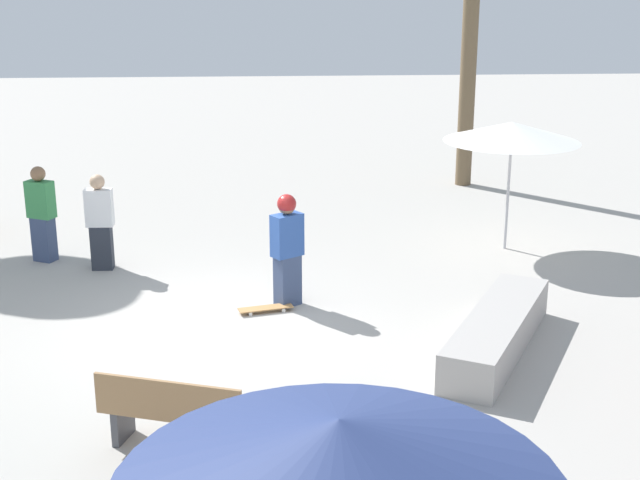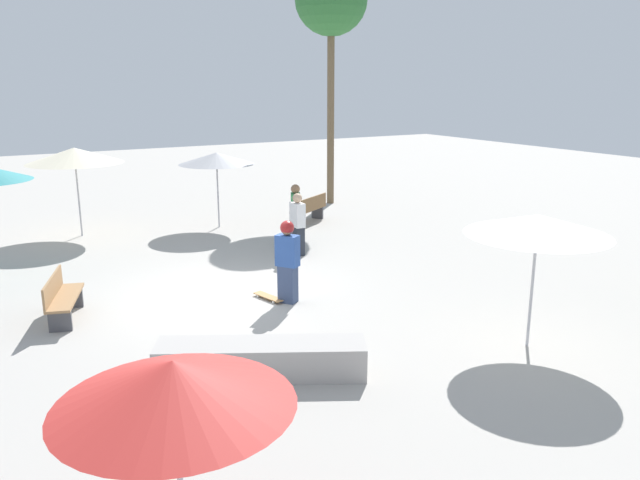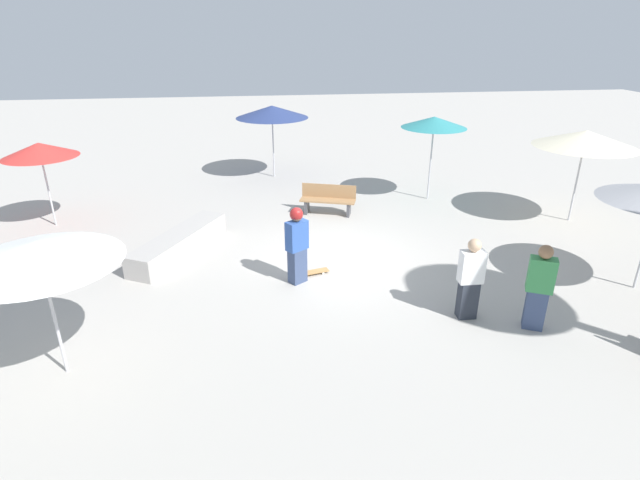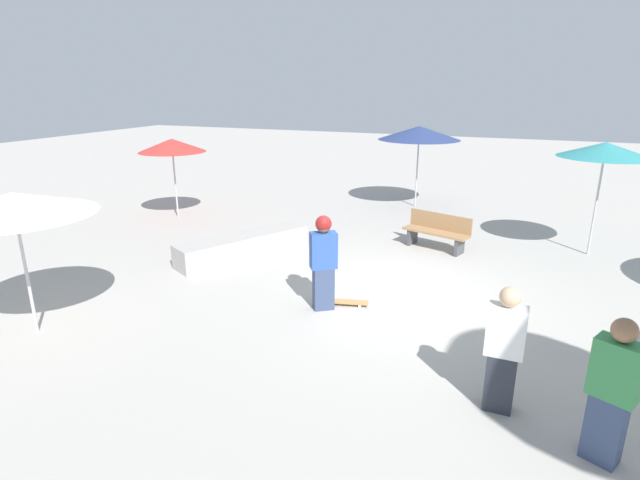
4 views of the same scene
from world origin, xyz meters
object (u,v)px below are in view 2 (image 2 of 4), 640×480
(bench_near, at_px, (310,209))
(bystander_watching, at_px, (296,214))
(shade_umbrella_white, at_px, (538,225))
(shade_umbrella_red, at_px, (174,383))
(concrete_ledge, at_px, (261,359))
(shade_umbrella_cream, at_px, (74,156))
(skateboard, at_px, (269,297))
(bench_far, at_px, (62,298))
(shade_umbrella_grey, at_px, (216,158))
(bystander_far, at_px, (298,224))
(skater_main, at_px, (288,259))
(palm_tree_right, at_px, (331,1))

(bench_near, height_order, bystander_watching, bystander_watching)
(shade_umbrella_white, distance_m, shade_umbrella_red, 7.18)
(concrete_ledge, distance_m, shade_umbrella_cream, 10.93)
(bench_near, bearing_deg, shade_umbrella_white, -129.91)
(skateboard, xyz_separation_m, bench_far, (-0.95, -3.83, 0.37))
(shade_umbrella_cream, bearing_deg, shade_umbrella_red, -6.30)
(bench_far, height_order, shade_umbrella_grey, shade_umbrella_grey)
(shade_umbrella_white, bearing_deg, bystander_watching, -178.62)
(bench_far, height_order, bystander_far, bystander_far)
(skateboard, distance_m, shade_umbrella_white, 5.53)
(concrete_ledge, height_order, bench_far, bench_far)
(skateboard, bearing_deg, bystander_far, -52.24)
(shade_umbrella_red, bearing_deg, shade_umbrella_white, 109.49)
(skater_main, xyz_separation_m, shade_umbrella_white, (3.96, 2.54, 1.20))
(skater_main, distance_m, shade_umbrella_white, 4.86)
(shade_umbrella_cream, height_order, shade_umbrella_red, shade_umbrella_cream)
(bench_near, distance_m, bystander_watching, 2.69)
(skater_main, bearing_deg, shade_umbrella_grey, -44.62)
(shade_umbrella_white, bearing_deg, bench_far, -128.26)
(bench_far, bearing_deg, bystander_watching, 131.95)
(shade_umbrella_red, bearing_deg, shade_umbrella_cream, 173.70)
(bystander_watching, height_order, bystander_far, bystander_watching)
(shade_umbrella_grey, relative_size, bystander_watching, 1.39)
(bench_near, bearing_deg, bystander_far, -155.69)
(palm_tree_right, bearing_deg, shade_umbrella_grey, -71.76)
(skateboard, xyz_separation_m, shade_umbrella_cream, (-7.67, -2.36, 2.27))
(bench_near, height_order, bystander_far, bystander_far)
(shade_umbrella_red, distance_m, bystander_watching, 12.43)
(palm_tree_right, bearing_deg, skateboard, -37.82)
(bystander_far, bearing_deg, palm_tree_right, -36.55)
(shade_umbrella_cream, distance_m, shade_umbrella_grey, 3.99)
(shade_umbrella_cream, height_order, palm_tree_right, palm_tree_right)
(bench_near, xyz_separation_m, palm_tree_right, (-2.47, 2.24, 6.58))
(shade_umbrella_white, bearing_deg, concrete_ledge, -106.05)
(shade_umbrella_white, relative_size, palm_tree_right, 0.28)
(skateboard, distance_m, shade_umbrella_red, 8.03)
(shade_umbrella_grey, bearing_deg, bystander_watching, 20.89)
(skater_main, relative_size, skateboard, 2.06)
(concrete_ledge, bearing_deg, bystander_far, 147.28)
(shade_umbrella_cream, bearing_deg, bystander_far, 42.09)
(shade_umbrella_white, xyz_separation_m, shade_umbrella_cream, (-11.97, -5.18, 0.22))
(skater_main, xyz_separation_m, shade_umbrella_red, (6.36, -4.22, 1.19))
(bystander_watching, bearing_deg, skater_main, 176.29)
(skater_main, distance_m, bystander_far, 3.56)
(bench_near, relative_size, shade_umbrella_white, 0.67)
(shade_umbrella_cream, relative_size, shade_umbrella_red, 1.16)
(shade_umbrella_white, xyz_separation_m, shade_umbrella_grey, (-11.01, -1.32, 0.00))
(concrete_ledge, xyz_separation_m, bystander_far, (-5.74, 3.69, 0.54))
(shade_umbrella_grey, bearing_deg, shade_umbrella_cream, -103.85)
(skater_main, height_order, bystander_far, skater_main)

